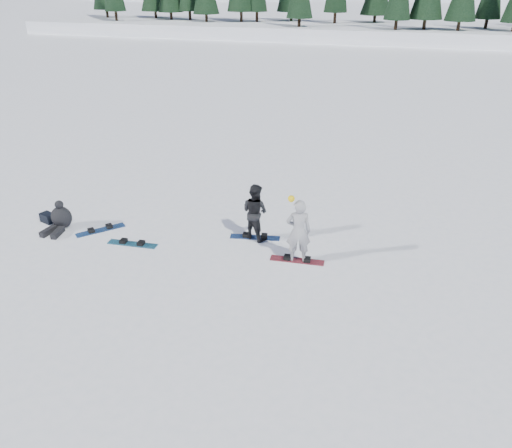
{
  "coord_description": "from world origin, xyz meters",
  "views": [
    {
      "loc": [
        3.99,
        -10.98,
        7.16
      ],
      "look_at": [
        0.6,
        0.55,
        1.1
      ],
      "focal_mm": 35.0,
      "sensor_mm": 36.0,
      "label": 1
    }
  ],
  "objects_px": {
    "snowboarder_woman": "(298,231)",
    "snowboard_loose_a": "(101,230)",
    "snowboarder_man": "(255,212)",
    "gear_bag": "(48,218)",
    "seated_rider": "(60,218)",
    "snowboard_loose_c": "(132,244)"
  },
  "relations": [
    {
      "from": "gear_bag",
      "to": "snowboard_loose_a",
      "type": "distance_m",
      "value": 1.95
    },
    {
      "from": "snowboard_loose_c",
      "to": "snowboard_loose_a",
      "type": "distance_m",
      "value": 1.49
    },
    {
      "from": "snowboarder_woman",
      "to": "gear_bag",
      "type": "height_order",
      "value": "snowboarder_woman"
    },
    {
      "from": "seated_rider",
      "to": "gear_bag",
      "type": "height_order",
      "value": "seated_rider"
    },
    {
      "from": "snowboard_loose_a",
      "to": "snowboarder_woman",
      "type": "bearing_deg",
      "value": -48.47
    },
    {
      "from": "seated_rider",
      "to": "gear_bag",
      "type": "xyz_separation_m",
      "value": [
        -0.7,
        0.26,
        -0.2
      ]
    },
    {
      "from": "snowboarder_man",
      "to": "snowboard_loose_c",
      "type": "height_order",
      "value": "snowboarder_man"
    },
    {
      "from": "seated_rider",
      "to": "snowboard_loose_c",
      "type": "height_order",
      "value": "seated_rider"
    },
    {
      "from": "gear_bag",
      "to": "snowboarder_woman",
      "type": "bearing_deg",
      "value": -0.88
    },
    {
      "from": "snowboarder_man",
      "to": "gear_bag",
      "type": "bearing_deg",
      "value": 30.69
    },
    {
      "from": "gear_bag",
      "to": "snowboard_loose_a",
      "type": "bearing_deg",
      "value": -1.67
    },
    {
      "from": "seated_rider",
      "to": "snowboard_loose_a",
      "type": "distance_m",
      "value": 1.3
    },
    {
      "from": "snowboarder_man",
      "to": "snowboard_loose_a",
      "type": "xyz_separation_m",
      "value": [
        -4.75,
        -0.9,
        -0.85
      ]
    },
    {
      "from": "snowboarder_man",
      "to": "seated_rider",
      "type": "distance_m",
      "value": 6.11
    },
    {
      "from": "snowboard_loose_a",
      "to": "gear_bag",
      "type": "bearing_deg",
      "value": 130.5
    },
    {
      "from": "snowboard_loose_c",
      "to": "snowboard_loose_a",
      "type": "xyz_separation_m",
      "value": [
        -1.39,
        0.52,
        0.0
      ]
    },
    {
      "from": "seated_rider",
      "to": "gear_bag",
      "type": "relative_size",
      "value": 2.43
    },
    {
      "from": "snowboarder_man",
      "to": "snowboarder_woman",
      "type": "bearing_deg",
      "value": 170.63
    },
    {
      "from": "snowboarder_woman",
      "to": "snowboard_loose_c",
      "type": "distance_m",
      "value": 4.97
    },
    {
      "from": "snowboarder_woman",
      "to": "gear_bag",
      "type": "distance_m",
      "value": 8.24
    },
    {
      "from": "snowboarder_woman",
      "to": "snowboard_loose_a",
      "type": "bearing_deg",
      "value": -14.51
    },
    {
      "from": "seated_rider",
      "to": "snowboard_loose_c",
      "type": "bearing_deg",
      "value": -8.21
    }
  ]
}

